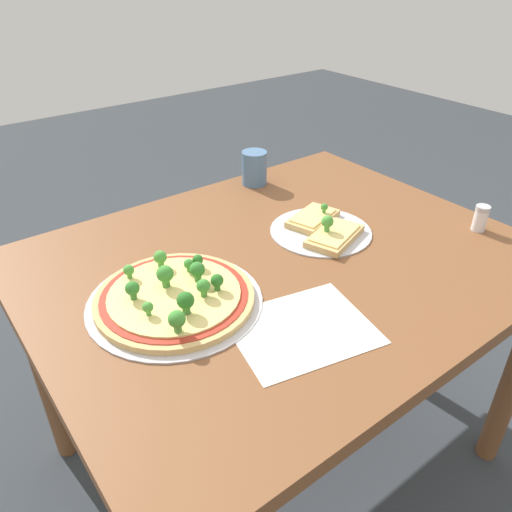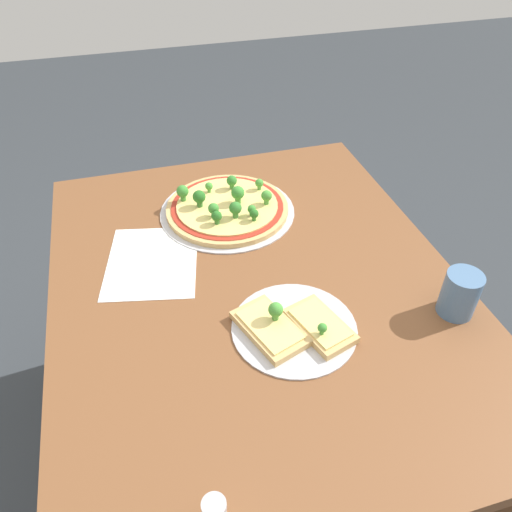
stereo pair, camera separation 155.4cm
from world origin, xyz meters
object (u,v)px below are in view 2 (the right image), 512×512
(drinking_cup, at_px, (460,294))
(pizza_tray_whole, at_px, (227,207))
(dining_table, at_px, (257,309))
(pizza_tray_slice, at_px, (293,327))

(drinking_cup, bearing_deg, pizza_tray_whole, 38.02)
(dining_table, height_order, pizza_tray_whole, pizza_tray_whole)
(pizza_tray_whole, bearing_deg, pizza_tray_slice, -175.66)
(pizza_tray_whole, bearing_deg, dining_table, -179.62)
(dining_table, relative_size, pizza_tray_whole, 3.17)
(dining_table, bearing_deg, pizza_tray_slice, -168.69)
(pizza_tray_whole, distance_m, pizza_tray_slice, 0.45)
(pizza_tray_whole, relative_size, pizza_tray_slice, 1.39)
(pizza_tray_whole, xyz_separation_m, drinking_cup, (-0.49, -0.38, 0.04))
(dining_table, distance_m, drinking_cup, 0.46)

